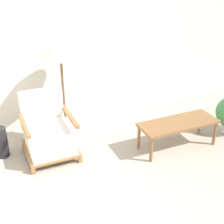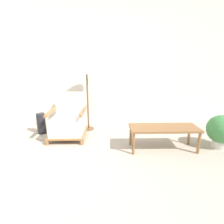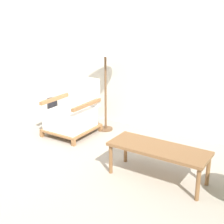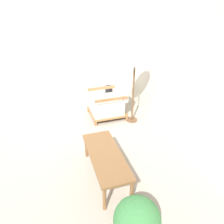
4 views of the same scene
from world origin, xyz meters
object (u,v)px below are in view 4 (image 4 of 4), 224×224
at_px(floor_lamp, 135,58).
at_px(vase, 109,95).
at_px(coffee_table, 106,157).
at_px(potted_plant, 137,221).
at_px(armchair, 108,103).

relative_size(floor_lamp, vase, 3.49).
relative_size(coffee_table, potted_plant, 1.95).
bearing_deg(coffee_table, floor_lamp, 144.54).
xyz_separation_m(floor_lamp, potted_plant, (2.32, -0.92, -0.98)).
relative_size(floor_lamp, coffee_table, 1.32).
height_order(armchair, floor_lamp, floor_lamp).
distance_m(floor_lamp, coffee_table, 1.90).
xyz_separation_m(floor_lamp, coffee_table, (1.34, -0.95, -0.95)).
height_order(floor_lamp, potted_plant, floor_lamp).
bearing_deg(potted_plant, armchair, 168.91).
bearing_deg(potted_plant, coffee_table, -178.26).
relative_size(coffee_table, vase, 2.64).
xyz_separation_m(armchair, floor_lamp, (0.34, 0.40, 1.00)).
bearing_deg(vase, floor_lamp, 12.10).
bearing_deg(potted_plant, vase, 167.56).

